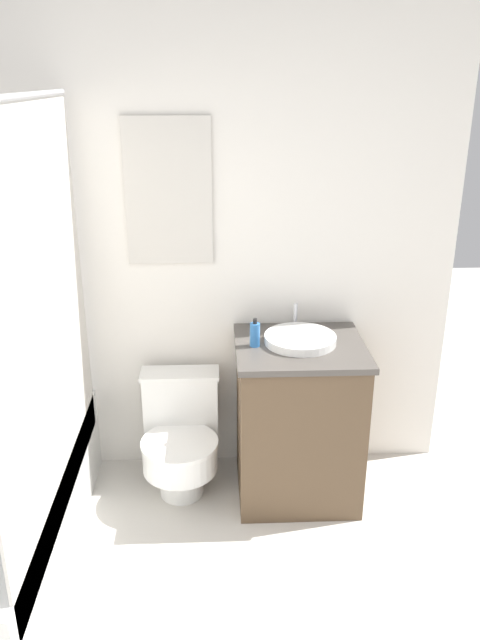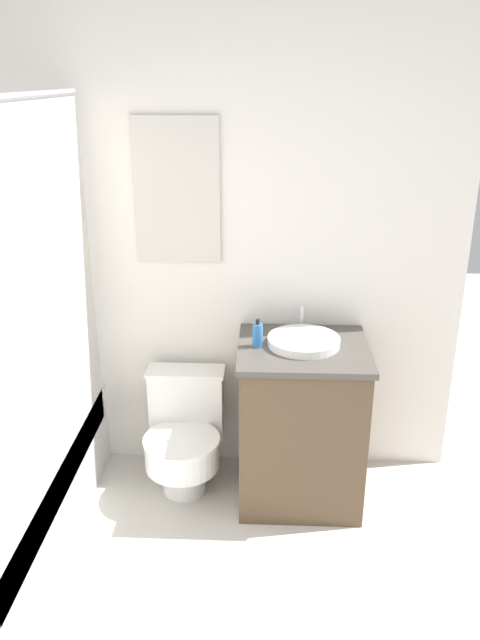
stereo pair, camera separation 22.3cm
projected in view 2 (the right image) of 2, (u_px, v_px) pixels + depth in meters
The scene contains 6 objects.
wall_back at pixel (168, 242), 3.15m from camera, with size 3.01×0.07×2.50m.
shower_area at pixel (0, 496), 2.78m from camera, with size 0.63×1.55×1.98m.
toilet at pixel (184, 434), 3.24m from camera, with size 0.41×0.50×0.61m.
vanity at pixel (301, 422), 3.12m from camera, with size 0.63×0.57×0.83m.
sink at pixel (304, 341), 2.98m from camera, with size 0.35×0.38×0.13m.
soap_bottle at pixel (258, 335), 2.95m from camera, with size 0.05×0.05×0.14m.
Camera 2 is at (0.50, -0.70, 2.03)m, focal length 35.00 mm.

